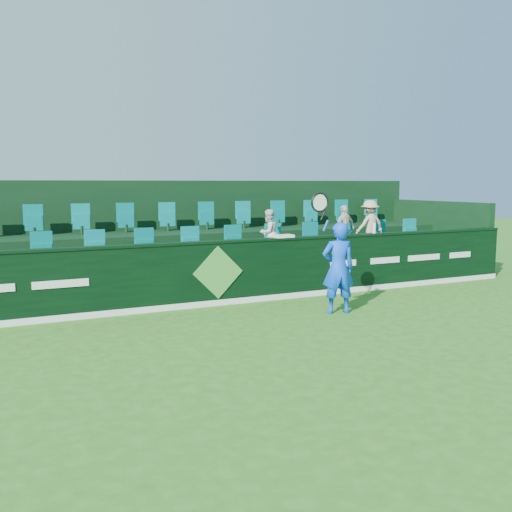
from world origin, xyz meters
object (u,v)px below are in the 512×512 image
spectator_middle (344,228)px  drinks_bottle (374,228)px  spectator_right (370,225)px  tennis_player (338,267)px  towel (284,236)px  spectator_left (268,233)px

spectator_middle → drinks_bottle: (0.07, -1.12, 0.09)m
spectator_right → spectator_middle: bearing=-2.4°
spectator_middle → spectator_right: size_ratio=0.91×
tennis_player → spectator_middle: bearing=53.7°
tennis_player → towel: size_ratio=5.90×
spectator_left → spectator_right: 2.96m
spectator_middle → drinks_bottle: 1.13m
tennis_player → spectator_right: tennis_player is taller
tennis_player → drinks_bottle: tennis_player is taller
spectator_left → spectator_right: (2.96, 0.00, 0.09)m
spectator_left → spectator_middle: size_ratio=0.94×
drinks_bottle → spectator_left: bearing=153.5°
tennis_player → towel: 1.82m
spectator_middle → towel: bearing=11.3°
towel → spectator_middle: bearing=25.4°
spectator_left → towel: bearing=57.0°
spectator_left → drinks_bottle: 2.51m
towel → spectator_left: bearing=80.1°
spectator_left → spectator_middle: 2.17m
towel → drinks_bottle: drinks_bottle is taller
spectator_middle → spectator_right: spectator_right is taller
spectator_left → spectator_right: bearing=156.9°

